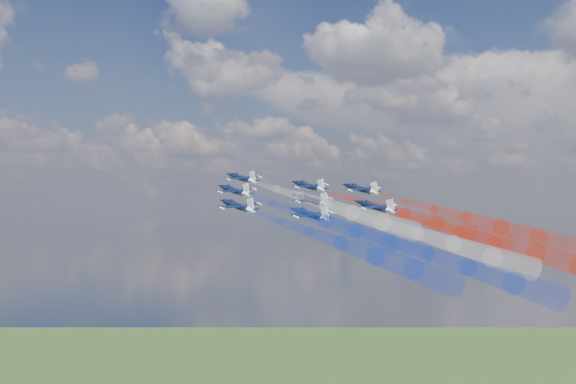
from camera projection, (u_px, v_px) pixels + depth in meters
The scene contains 16 objects.
jet_lead at pixel (242, 178), 157.75m from camera, with size 8.95×11.18×2.98m, color black, non-canonical shape.
trail_lead at pixel (326, 204), 137.44m from camera, with size 3.73×44.90×3.73m, color white, non-canonical shape.
jet_inner_left at pixel (235, 191), 144.97m from camera, with size 8.95×11.18×2.98m, color black, non-canonical shape.
trail_inner_left at pixel (326, 221), 124.65m from camera, with size 3.73×44.90×3.73m, color blue, non-canonical shape.
jet_inner_right at pixel (309, 186), 155.06m from camera, with size 8.95×11.18×2.98m, color black, non-canonical shape.
trail_inner_right at pixel (404, 214), 134.74m from camera, with size 3.73×44.90×3.73m, color red, non-canonical shape.
jet_outer_left at pixel (238, 206), 131.86m from camera, with size 8.95×11.18×2.98m, color black, non-canonical shape.
trail_outer_left at pixel (340, 243), 111.54m from camera, with size 3.73×44.90×3.73m, color blue, non-canonical shape.
jet_center_third at pixel (311, 200), 141.70m from camera, with size 8.95×11.18×2.98m, color black, non-canonical shape.
trail_center_third at pixel (417, 233), 121.39m from camera, with size 3.73×44.90×3.73m, color white, non-canonical shape.
jet_outer_right at pixel (361, 189), 152.52m from camera, with size 8.95×11.18×2.98m, color black, non-canonical shape.
trail_outer_right at pixel (466, 218), 132.21m from camera, with size 3.73×44.90×3.73m, color red, non-canonical shape.
jet_rear_left at pixel (310, 215), 129.84m from camera, with size 8.95×11.18×2.98m, color black, non-canonical shape.
trail_rear_left at pixel (428, 254), 109.53m from camera, with size 3.73×44.90×3.73m, color blue, non-canonical shape.
jet_rear_right at pixel (375, 207), 138.98m from camera, with size 8.95×11.18×2.98m, color black, non-canonical shape.
trail_rear_right at pixel (495, 242), 118.66m from camera, with size 3.73×44.90×3.73m, color red, non-canonical shape.
Camera 1 is at (67.10, -96.11, 167.24)m, focal length 44.35 mm.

